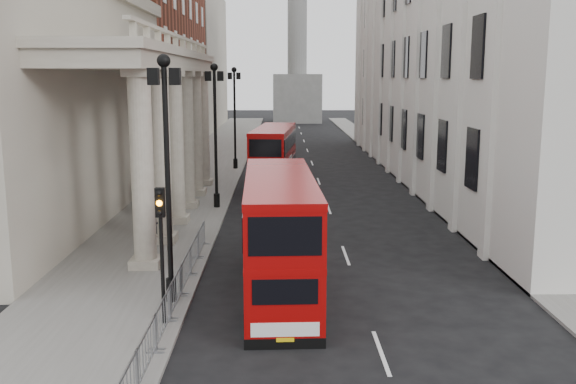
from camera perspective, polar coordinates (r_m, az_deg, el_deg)
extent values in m
plane|color=black|center=(19.00, -10.47, -13.93)|extent=(260.00, 260.00, 0.00)
cube|color=slate|center=(48.08, -8.03, 1.01)|extent=(6.00, 140.00, 0.12)
cube|color=slate|center=(48.80, 11.57, 1.03)|extent=(3.00, 140.00, 0.12)
cube|color=slate|center=(47.79, -4.52, 1.03)|extent=(0.20, 140.00, 0.14)
cube|color=gray|center=(37.67, -22.10, 6.90)|extent=(9.00, 28.00, 12.00)
cube|color=maroon|center=(66.56, -12.85, 12.86)|extent=(9.00, 32.00, 22.00)
cube|color=gray|center=(98.04, -8.88, 11.51)|extent=(9.00, 30.00, 20.00)
cube|color=silver|center=(50.94, 14.45, 15.35)|extent=(8.00, 55.00, 25.00)
cube|color=#60605E|center=(109.17, 0.81, 8.34)|extent=(8.00, 8.00, 8.00)
cylinder|color=black|center=(22.58, -10.32, -8.53)|extent=(0.36, 0.36, 0.80)
cylinder|color=black|center=(21.70, -10.63, 0.51)|extent=(0.18, 0.18, 8.00)
sphere|color=black|center=(21.40, -11.00, 11.39)|extent=(0.44, 0.44, 0.44)
cube|color=black|center=(21.34, -10.01, 10.08)|extent=(0.35, 0.35, 0.55)
cube|color=black|center=(21.46, -11.88, 10.02)|extent=(0.35, 0.35, 0.55)
cylinder|color=black|center=(37.95, -6.35, -0.73)|extent=(0.36, 0.36, 0.80)
cylinder|color=black|center=(37.43, -6.46, 4.68)|extent=(0.18, 0.18, 8.00)
sphere|color=black|center=(37.26, -6.59, 10.97)|extent=(0.44, 0.44, 0.44)
cube|color=black|center=(37.22, -6.03, 10.21)|extent=(0.35, 0.35, 0.55)
cube|color=black|center=(37.29, -7.11, 10.19)|extent=(0.35, 0.35, 0.55)
cylinder|color=black|center=(53.69, -4.69, 2.54)|extent=(0.36, 0.36, 0.80)
cylinder|color=black|center=(53.32, -4.75, 6.37)|extent=(0.18, 0.18, 8.00)
sphere|color=black|center=(53.20, -4.82, 10.78)|extent=(0.44, 0.44, 0.44)
cube|color=black|center=(53.17, -4.43, 10.25)|extent=(0.35, 0.35, 0.55)
cube|color=black|center=(53.22, -5.19, 10.24)|extent=(0.35, 0.35, 0.55)
cylinder|color=black|center=(20.30, -11.10, -6.87)|extent=(0.12, 0.12, 3.40)
cube|color=black|center=(19.77, -11.31, -0.91)|extent=(0.28, 0.22, 0.90)
sphere|color=black|center=(19.59, -11.41, -0.12)|extent=(0.18, 0.18, 0.18)
sphere|color=orange|center=(19.65, -11.38, -0.98)|extent=(0.18, 0.18, 0.18)
sphere|color=black|center=(19.71, -11.35, -1.84)|extent=(0.18, 0.18, 0.18)
cube|color=gray|center=(17.63, -12.43, -13.62)|extent=(0.50, 2.30, 1.10)
cube|color=gray|center=(19.76, -11.04, -10.88)|extent=(0.50, 2.30, 1.10)
cube|color=gray|center=(21.93, -9.94, -8.68)|extent=(0.50, 2.30, 1.10)
cube|color=gray|center=(24.14, -9.06, -6.87)|extent=(0.50, 2.30, 1.10)
cube|color=gray|center=(26.37, -8.32, -5.37)|extent=(0.50, 2.30, 1.10)
cube|color=gray|center=(28.62, -7.71, -4.10)|extent=(0.50, 2.30, 1.10)
cube|color=#920606|center=(23.13, -0.75, -5.97)|extent=(2.66, 9.91, 1.87)
cube|color=#920606|center=(22.66, -0.76, -1.24)|extent=(2.66, 9.91, 1.64)
cube|color=#920606|center=(22.49, -0.76, 1.10)|extent=(2.70, 9.95, 0.23)
cube|color=black|center=(23.46, -0.74, -8.55)|extent=(2.68, 9.91, 0.33)
cube|color=black|center=(23.06, -0.75, -5.41)|extent=(2.65, 8.04, 0.94)
cube|color=black|center=(22.64, -0.76, -1.01)|extent=(2.70, 9.35, 1.03)
cube|color=white|center=(18.71, -0.26, -12.12)|extent=(1.97, 0.12, 0.42)
cube|color=yellow|center=(18.82, -0.26, -13.00)|extent=(0.52, 0.05, 0.12)
cylinder|color=black|center=(20.14, -3.50, -10.90)|extent=(0.33, 0.95, 0.94)
cylinder|color=black|center=(20.21, 2.63, -10.82)|extent=(0.33, 0.95, 0.94)
cylinder|color=black|center=(25.55, -3.29, -6.26)|extent=(0.33, 0.95, 0.94)
cylinder|color=black|center=(25.61, 1.48, -6.21)|extent=(0.33, 0.95, 0.94)
cube|color=#A40707|center=(45.02, -1.26, 2.01)|extent=(3.26, 9.88, 1.85)
cube|color=#A40707|center=(44.78, -1.27, 4.43)|extent=(3.26, 9.88, 1.62)
cube|color=#A40707|center=(44.70, -1.28, 5.61)|extent=(3.30, 9.92, 0.23)
cube|color=black|center=(45.19, -1.26, 0.64)|extent=(3.28, 9.88, 0.32)
cube|color=black|center=(44.99, -1.26, 2.30)|extent=(3.13, 8.05, 0.92)
cube|color=black|center=(44.78, -1.27, 4.55)|extent=(3.26, 9.33, 1.02)
cube|color=white|center=(40.38, -2.00, 0.11)|extent=(1.94, 0.25, 0.42)
cube|color=yellow|center=(40.43, -2.00, -0.32)|extent=(0.51, 0.09, 0.12)
cylinder|color=black|center=(41.97, -3.17, 0.30)|extent=(0.39, 0.95, 0.92)
cylinder|color=black|center=(41.73, -0.34, 0.25)|extent=(0.39, 0.95, 0.92)
cylinder|color=black|center=(47.48, -2.21, 1.48)|extent=(0.39, 0.95, 0.92)
cylinder|color=black|center=(47.27, 0.30, 1.44)|extent=(0.39, 0.95, 0.92)
imported|color=black|center=(30.09, -11.74, -2.89)|extent=(0.76, 0.67, 1.74)
imported|color=black|center=(38.86, -12.81, 0.05)|extent=(1.03, 0.92, 1.76)
imported|color=black|center=(37.58, -11.29, -0.21)|extent=(0.93, 0.66, 1.79)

